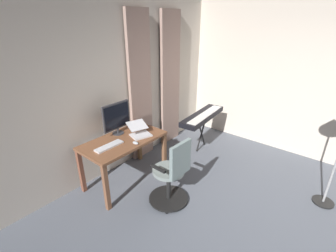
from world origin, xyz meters
TOP-DOWN VIEW (x-y plane):
  - ground_plane at (0.00, 0.00)m, footprint 7.15×7.15m
  - back_room_partition at (0.00, -2.75)m, footprint 4.91×0.10m
  - curtain_left_panel at (-1.32, -2.64)m, footprint 0.52×0.06m
  - curtain_right_panel at (-0.51, -2.64)m, footprint 0.48×0.06m
  - desk at (0.25, -2.26)m, footprint 1.26×0.68m
  - office_chair at (0.18, -1.37)m, footprint 0.56×0.56m
  - computer_monitor at (0.17, -2.48)m, footprint 0.49×0.18m
  - computer_keyboard at (0.53, -2.24)m, footprint 0.43×0.12m
  - laptop at (-0.01, -2.19)m, footprint 0.38×0.42m
  - computer_mouse at (0.24, -2.01)m, footprint 0.06×0.10m
  - cell_phone_by_monitor at (-0.23, -2.34)m, footprint 0.13×0.16m
  - mug_tea at (-0.23, -2.50)m, footprint 0.12×0.08m
  - piano_keyboard at (-1.41, -1.91)m, footprint 1.26×0.44m

SIDE VIEW (x-z plane):
  - ground_plane at x=0.00m, z-range 0.00..0.00m
  - office_chair at x=0.18m, z-range -0.04..0.97m
  - desk at x=0.25m, z-range 0.27..1.01m
  - piano_keyboard at x=-1.41m, z-range 0.31..1.06m
  - cell_phone_by_monitor at x=-0.23m, z-range 0.75..0.76m
  - computer_keyboard at x=0.53m, z-range 0.75..0.77m
  - computer_mouse at x=0.24m, z-range 0.75..0.78m
  - mug_tea at x=-0.23m, z-range 0.75..0.83m
  - laptop at x=-0.01m, z-range 0.71..0.89m
  - computer_monitor at x=0.17m, z-range 0.77..1.27m
  - curtain_left_panel at x=-1.32m, z-range 0.00..2.56m
  - curtain_right_panel at x=-0.51m, z-range 0.00..2.56m
  - back_room_partition at x=0.00m, z-range 0.00..2.76m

